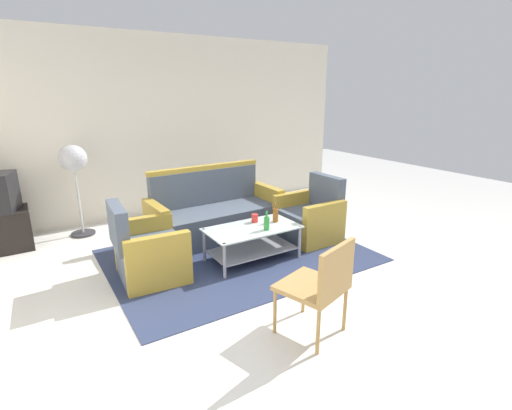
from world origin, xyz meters
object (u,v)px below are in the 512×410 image
bottle_brown (275,215)px  pedestal_fan (74,164)px  armchair_right (310,219)px  coffee_table (252,238)px  couch (215,215)px  armchair_left (148,253)px  bottle_green (267,223)px  cup (255,218)px  wicker_chair (321,282)px

bottle_brown → pedestal_fan: bearing=134.9°
armchair_right → pedestal_fan: size_ratio=0.67×
coffee_table → bottle_brown: 0.42m
couch → pedestal_fan: pedestal_fan is taller
armchair_left → couch: bearing=125.0°
armchair_right → bottle_green: (-0.92, -0.31, 0.21)m
cup → bottle_brown: bearing=-29.3°
pedestal_fan → wicker_chair: (1.29, -3.55, -0.52)m
couch → wicker_chair: couch is taller
armchair_right → cup: bearing=90.0°
cup → pedestal_fan: size_ratio=0.08×
armchair_right → bottle_brown: bearing=100.8°
armchair_left → wicker_chair: bearing=30.0°
coffee_table → bottle_green: (0.10, -0.15, 0.22)m
coffee_table → bottle_green: bottle_green is taller
armchair_right → wicker_chair: (-1.33, -1.73, 0.21)m
armchair_right → bottle_brown: armchair_right is taller
coffee_table → bottle_brown: size_ratio=4.61×
couch → pedestal_fan: size_ratio=1.44×
couch → armchair_left: couch is taller
armchair_right → pedestal_fan: 3.27m
armchair_right → bottle_green: armchair_right is taller
armchair_left → armchair_right: (2.21, -0.04, 0.00)m
armchair_left → pedestal_fan: size_ratio=0.67×
armchair_left → bottle_green: (1.29, -0.35, 0.21)m
bottle_brown → wicker_chair: (-0.66, -1.59, -0.01)m
armchair_left → coffee_table: (1.19, -0.20, -0.02)m
armchair_left → pedestal_fan: 1.97m
couch → bottle_green: (0.15, -1.05, 0.18)m
bottle_brown → pedestal_fan: (-1.95, 1.96, 0.51)m
couch → bottle_brown: (0.40, -0.87, 0.19)m
bottle_green → armchair_right: bearing=18.7°
armchair_left → coffee_table: bearing=83.9°
couch → armchair_right: bearing=143.5°
cup → armchair_left: bearing=177.8°
couch → pedestal_fan: bearing=-36.8°
couch → wicker_chair: size_ratio=2.17×
coffee_table → bottle_green: 0.29m
bottle_green → wicker_chair: size_ratio=0.26×
bottle_green → pedestal_fan: bearing=128.5°
bottle_green → coffee_table: bearing=123.8°
armchair_left → cup: bearing=91.3°
coffee_table → bottle_green: size_ratio=4.97×
coffee_table → armchair_right: bearing=8.9°
armchair_left → bottle_brown: size_ratio=3.56×
bottle_green → wicker_chair: 1.47m
armchair_left → cup: armchair_left is taller
armchair_right → bottle_green: 0.99m
armchair_left → coffee_table: 1.21m
coffee_table → cup: (0.13, 0.15, 0.19)m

